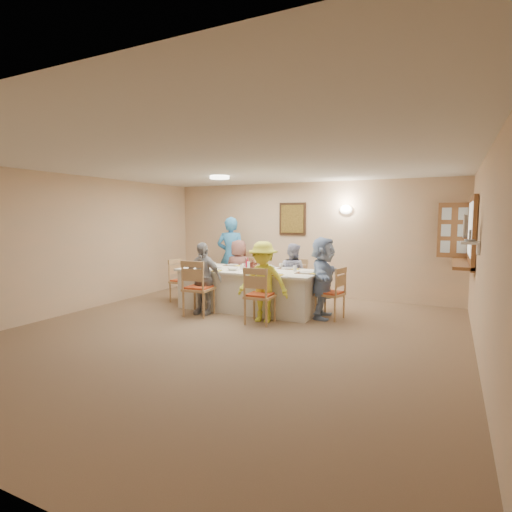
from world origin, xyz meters
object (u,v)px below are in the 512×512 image
at_px(chair_back_left, 241,275).
at_px(chair_right_end, 330,293).
at_px(chair_back_right, 294,282).
at_px(diner_back_right, 292,275).
at_px(dining_table, 249,289).
at_px(chair_front_left, 199,287).
at_px(diner_front_left, 202,278).
at_px(diner_front_right, 263,282).
at_px(condiment_ketchup, 247,264).
at_px(desk_fan, 468,231).
at_px(diner_back_left, 239,270).
at_px(chair_front_right, 260,295).
at_px(serving_hatch, 472,232).
at_px(caregiver, 231,256).
at_px(diner_right_end, 323,278).
at_px(chair_left_end, 182,281).

xyz_separation_m(chair_back_left, chair_right_end, (2.15, -0.80, -0.06)).
xyz_separation_m(chair_back_right, diner_back_right, (0.00, -0.12, 0.16)).
bearing_deg(dining_table, chair_front_left, -126.87).
bearing_deg(diner_front_left, diner_front_right, -2.59).
relative_size(chair_back_right, diner_front_left, 0.70).
bearing_deg(condiment_ketchup, desk_fan, -9.53).
bearing_deg(diner_back_left, chair_front_right, 123.90).
bearing_deg(serving_hatch, diner_back_left, -179.33).
bearing_deg(chair_front_left, diner_back_left, -95.27).
distance_m(diner_back_left, condiment_ketchup, 0.93).
bearing_deg(diner_back_right, caregiver, -6.62).
relative_size(chair_front_right, diner_back_right, 0.77).
bearing_deg(chair_back_right, diner_right_end, -38.37).
relative_size(chair_front_right, caregiver, 0.54).
relative_size(diner_front_left, diner_right_end, 0.92).
bearing_deg(chair_right_end, desk_fan, 83.72).
distance_m(chair_back_left, chair_back_right, 1.20).
relative_size(diner_back_left, diner_right_end, 0.90).
bearing_deg(chair_right_end, chair_back_right, -119.31).
xyz_separation_m(chair_back_left, diner_back_right, (1.20, -0.12, 0.11)).
bearing_deg(chair_left_end, desk_fan, -90.68).
xyz_separation_m(diner_front_left, diner_front_right, (1.20, -0.00, 0.02)).
distance_m(diner_front_left, caregiver, 1.90).
relative_size(serving_hatch, chair_back_right, 1.66).
bearing_deg(caregiver, desk_fan, 141.82).
bearing_deg(chair_front_right, chair_back_right, -92.86).
bearing_deg(chair_right_end, diner_back_right, -114.81).
bearing_deg(chair_back_left, chair_front_left, -85.58).
bearing_deg(serving_hatch, chair_back_right, 178.70).
height_order(serving_hatch, condiment_ketchup, serving_hatch).
bearing_deg(diner_front_right, diner_front_left, 174.38).
xyz_separation_m(chair_back_right, chair_front_right, (-0.00, -1.60, 0.02)).
bearing_deg(diner_front_left, chair_right_end, 14.96).
xyz_separation_m(dining_table, diner_back_left, (-0.60, 0.68, 0.25)).
xyz_separation_m(chair_back_right, diner_front_left, (-1.20, -1.48, 0.19)).
relative_size(dining_table, diner_front_right, 1.98).
bearing_deg(chair_back_left, diner_right_end, -17.18).
xyz_separation_m(serving_hatch, diner_right_end, (-2.26, -0.73, -0.80)).
bearing_deg(desk_fan, chair_left_end, 173.09).
bearing_deg(chair_front_left, serving_hatch, -165.59).
distance_m(chair_back_right, caregiver, 1.74).
height_order(dining_table, diner_back_left, diner_back_left).
relative_size(diner_right_end, condiment_ketchup, 6.29).
distance_m(chair_back_right, chair_right_end, 1.24).
xyz_separation_m(chair_back_left, diner_back_left, (0.00, -0.12, 0.13)).
height_order(dining_table, chair_front_left, chair_front_left).
xyz_separation_m(diner_back_right, diner_front_left, (-1.20, -1.36, 0.03)).
relative_size(desk_fan, caregiver, 0.17).
bearing_deg(diner_back_left, dining_table, 126.28).
distance_m(dining_table, chair_left_end, 1.55).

